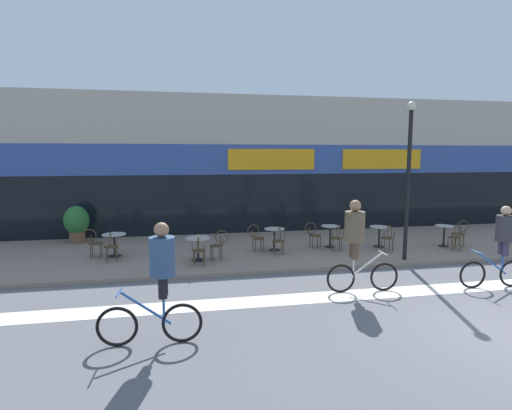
{
  "coord_description": "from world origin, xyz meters",
  "views": [
    {
      "loc": [
        -6.12,
        -5.98,
        3.29
      ],
      "look_at": [
        -3.71,
        6.69,
        1.68
      ],
      "focal_mm": 28.0,
      "sensor_mm": 36.0,
      "label": 1
    }
  ],
  "objects_px": {
    "bistro_table_1": "(198,244)",
    "cafe_chair_2_side": "(256,236)",
    "cafe_chair_1_side": "(219,243)",
    "cafe_chair_1_near": "(199,249)",
    "cafe_chair_4_near": "(388,236)",
    "cyclist_1": "(501,242)",
    "cyclist_0": "(159,275)",
    "cafe_chair_2_near": "(279,239)",
    "cafe_chair_5_side": "(460,231)",
    "cafe_chair_3_side": "(313,233)",
    "bistro_table_2": "(274,235)",
    "planter_pot": "(77,223)",
    "cyclist_2": "(356,238)",
    "bistro_table_0": "(114,240)",
    "cafe_chair_0_near": "(111,245)",
    "cafe_chair_5_near": "(456,235)",
    "cafe_chair_0_side": "(93,241)",
    "cafe_chair_3_near": "(337,236)",
    "bistro_table_3": "(330,232)",
    "bistro_table_4": "(379,232)",
    "lamp_post": "(409,169)"
  },
  "relations": [
    {
      "from": "cafe_chair_1_near",
      "to": "cyclist_1",
      "type": "distance_m",
      "value": 7.87
    },
    {
      "from": "bistro_table_4",
      "to": "cafe_chair_5_near",
      "type": "height_order",
      "value": "cafe_chair_5_near"
    },
    {
      "from": "cafe_chair_0_near",
      "to": "bistro_table_3",
      "type": "bearing_deg",
      "value": -85.47
    },
    {
      "from": "cafe_chair_0_side",
      "to": "cafe_chair_5_side",
      "type": "height_order",
      "value": "same"
    },
    {
      "from": "cafe_chair_0_side",
      "to": "cafe_chair_1_side",
      "type": "xyz_separation_m",
      "value": [
        3.81,
        -0.99,
        0.0
      ]
    },
    {
      "from": "bistro_table_1",
      "to": "cafe_chair_2_side",
      "type": "bearing_deg",
      "value": 23.37
    },
    {
      "from": "cafe_chair_4_near",
      "to": "cafe_chair_2_near",
      "type": "bearing_deg",
      "value": 94.9
    },
    {
      "from": "planter_pot",
      "to": "cyclist_1",
      "type": "xyz_separation_m",
      "value": [
        11.51,
        -6.89,
        0.31
      ]
    },
    {
      "from": "cafe_chair_2_near",
      "to": "cafe_chair_3_side",
      "type": "bearing_deg",
      "value": -60.98
    },
    {
      "from": "bistro_table_2",
      "to": "planter_pot",
      "type": "relative_size",
      "value": 0.55
    },
    {
      "from": "bistro_table_0",
      "to": "cafe_chair_5_side",
      "type": "relative_size",
      "value": 0.8
    },
    {
      "from": "cafe_chair_0_side",
      "to": "cyclist_2",
      "type": "bearing_deg",
      "value": -31.03
    },
    {
      "from": "bistro_table_3",
      "to": "cafe_chair_5_side",
      "type": "distance_m",
      "value": 4.62
    },
    {
      "from": "cafe_chair_0_near",
      "to": "cafe_chair_3_near",
      "type": "relative_size",
      "value": 1.0
    },
    {
      "from": "cafe_chair_3_near",
      "to": "cyclist_2",
      "type": "xyz_separation_m",
      "value": [
        -0.95,
        -3.49,
        0.69
      ]
    },
    {
      "from": "cafe_chair_2_side",
      "to": "cafe_chair_5_near",
      "type": "bearing_deg",
      "value": -16.3
    },
    {
      "from": "cafe_chair_2_side",
      "to": "planter_pot",
      "type": "height_order",
      "value": "planter_pot"
    },
    {
      "from": "cyclist_1",
      "to": "cafe_chair_3_side",
      "type": "bearing_deg",
      "value": -48.74
    },
    {
      "from": "bistro_table_1",
      "to": "cyclist_2",
      "type": "distance_m",
      "value": 4.87
    },
    {
      "from": "cafe_chair_3_side",
      "to": "cyclist_1",
      "type": "height_order",
      "value": "cyclist_1"
    },
    {
      "from": "bistro_table_0",
      "to": "cyclist_2",
      "type": "relative_size",
      "value": 0.32
    },
    {
      "from": "cafe_chair_1_near",
      "to": "cafe_chair_4_near",
      "type": "height_order",
      "value": "same"
    },
    {
      "from": "cafe_chair_0_near",
      "to": "cafe_chair_2_near",
      "type": "bearing_deg",
      "value": -91.6
    },
    {
      "from": "cafe_chair_2_near",
      "to": "cafe_chair_3_side",
      "type": "height_order",
      "value": "same"
    },
    {
      "from": "cafe_chair_2_near",
      "to": "cyclist_2",
      "type": "xyz_separation_m",
      "value": [
        1.05,
        -3.41,
        0.69
      ]
    },
    {
      "from": "cafe_chair_4_near",
      "to": "cyclist_2",
      "type": "height_order",
      "value": "cyclist_2"
    },
    {
      "from": "bistro_table_1",
      "to": "cyclist_2",
      "type": "xyz_separation_m",
      "value": [
        3.61,
        -3.19,
        0.7
      ]
    },
    {
      "from": "cyclist_1",
      "to": "cyclist_0",
      "type": "bearing_deg",
      "value": 14.97
    },
    {
      "from": "cafe_chair_4_near",
      "to": "bistro_table_3",
      "type": "bearing_deg",
      "value": 69.25
    },
    {
      "from": "bistro_table_0",
      "to": "cyclist_1",
      "type": "xyz_separation_m",
      "value": [
        9.85,
        -4.52,
        0.53
      ]
    },
    {
      "from": "bistro_table_3",
      "to": "cafe_chair_5_side",
      "type": "bearing_deg",
      "value": -7.77
    },
    {
      "from": "cafe_chair_0_near",
      "to": "cafe_chair_4_near",
      "type": "bearing_deg",
      "value": -92.29
    },
    {
      "from": "cafe_chair_1_side",
      "to": "bistro_table_1",
      "type": "bearing_deg",
      "value": -6.37
    },
    {
      "from": "cafe_chair_2_near",
      "to": "cafe_chair_5_side",
      "type": "bearing_deg",
      "value": -87.33
    },
    {
      "from": "cafe_chair_1_near",
      "to": "lamp_post",
      "type": "height_order",
      "value": "lamp_post"
    },
    {
      "from": "cafe_chair_5_side",
      "to": "planter_pot",
      "type": "height_order",
      "value": "planter_pot"
    },
    {
      "from": "bistro_table_3",
      "to": "cyclist_0",
      "type": "distance_m",
      "value": 8.11
    },
    {
      "from": "cafe_chair_1_side",
      "to": "cyclist_2",
      "type": "relative_size",
      "value": 0.4
    },
    {
      "from": "cafe_chair_2_side",
      "to": "cyclist_0",
      "type": "relative_size",
      "value": 0.42
    },
    {
      "from": "bistro_table_4",
      "to": "cyclist_1",
      "type": "height_order",
      "value": "cyclist_1"
    },
    {
      "from": "cafe_chair_5_near",
      "to": "cafe_chair_2_side",
      "type": "bearing_deg",
      "value": 82.39
    },
    {
      "from": "cafe_chair_0_near",
      "to": "cyclist_2",
      "type": "xyz_separation_m",
      "value": [
        6.17,
        -3.56,
        0.69
      ]
    },
    {
      "from": "bistro_table_0",
      "to": "planter_pot",
      "type": "distance_m",
      "value": 2.9
    },
    {
      "from": "bistro_table_2",
      "to": "cafe_chair_3_near",
      "type": "relative_size",
      "value": 0.82
    },
    {
      "from": "bistro_table_2",
      "to": "cafe_chair_0_near",
      "type": "bearing_deg",
      "value": -174.66
    },
    {
      "from": "cafe_chair_1_side",
      "to": "cafe_chair_5_side",
      "type": "bearing_deg",
      "value": 174.74
    },
    {
      "from": "bistro_table_4",
      "to": "cyclist_2",
      "type": "bearing_deg",
      "value": -124.52
    },
    {
      "from": "cafe_chair_0_side",
      "to": "bistro_table_4",
      "type": "bearing_deg",
      "value": -1.6
    },
    {
      "from": "cafe_chair_5_near",
      "to": "cyclist_0",
      "type": "height_order",
      "value": "cyclist_0"
    },
    {
      "from": "bistro_table_4",
      "to": "cafe_chair_0_near",
      "type": "relative_size",
      "value": 0.81
    }
  ]
}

